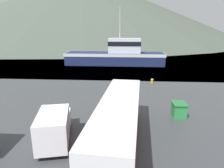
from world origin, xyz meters
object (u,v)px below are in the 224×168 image
object	(u,v)px
delivery_van	(54,126)
fishing_boat	(117,55)
tour_bus	(119,122)
storage_bin	(179,110)

from	to	relation	value
delivery_van	fishing_boat	size ratio (longest dim) A/B	0.25
tour_bus	delivery_van	xyz separation A→B (m)	(-4.59, 0.41, -0.63)
delivery_van	storage_bin	distance (m)	11.23
storage_bin	fishing_boat	bearing A→B (deg)	104.14
fishing_boat	storage_bin	distance (m)	29.32
delivery_van	fishing_boat	distance (m)	33.61
delivery_van	storage_bin	size ratio (longest dim) A/B	3.66
delivery_van	fishing_boat	world-z (taller)	fishing_boat
fishing_boat	storage_bin	world-z (taller)	fishing_boat
tour_bus	storage_bin	world-z (taller)	tour_bus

